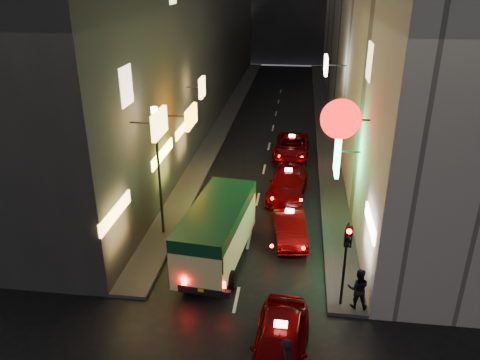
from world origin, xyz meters
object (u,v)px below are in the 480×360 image
at_px(traffic_light, 347,248).
at_px(taxi_near, 280,342).
at_px(pedestrian_crossing, 288,360).
at_px(minibus, 217,227).
at_px(lamp_post, 158,164).

bearing_deg(traffic_light, taxi_near, -125.69).
height_order(taxi_near, pedestrian_crossing, pedestrian_crossing).
relative_size(minibus, traffic_light, 1.81).
bearing_deg(traffic_light, minibus, 152.32).
relative_size(taxi_near, traffic_light, 1.63).
bearing_deg(taxi_near, minibus, 117.73).
xyz_separation_m(minibus, traffic_light, (5.20, -2.73, 1.02)).
height_order(minibus, traffic_light, traffic_light).
bearing_deg(minibus, traffic_light, -27.68).
xyz_separation_m(minibus, pedestrian_crossing, (3.30, -6.60, -0.67)).
bearing_deg(lamp_post, pedestrian_crossing, -53.13).
xyz_separation_m(pedestrian_crossing, lamp_post, (-6.30, 8.40, 2.73)).
bearing_deg(lamp_post, taxi_near, -51.43).
bearing_deg(taxi_near, traffic_light, 54.31).
relative_size(taxi_near, pedestrian_crossing, 2.88).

